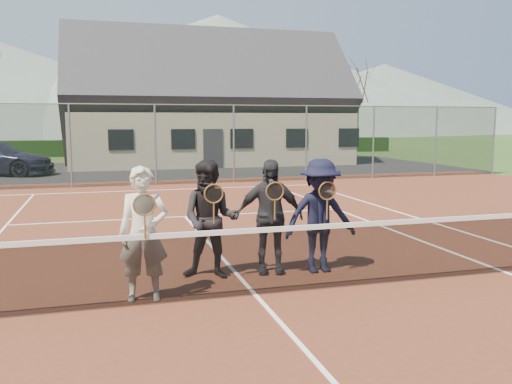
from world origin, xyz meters
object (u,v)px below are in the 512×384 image
player_a (144,234)px  player_d (320,216)px  player_b (210,220)px  player_c (269,216)px  clubhouse (207,93)px  tennis_net (256,259)px

player_a → player_d: bearing=12.7°
player_b → player_c: size_ratio=1.00×
player_a → player_d: size_ratio=1.00×
player_a → clubhouse: bearing=77.0°
tennis_net → player_d: size_ratio=6.49×
tennis_net → player_c: bearing=63.2°
tennis_net → clubhouse: 24.57m
clubhouse → player_c: 23.42m
player_b → player_d: bearing=-5.1°
clubhouse → player_d: 23.49m
tennis_net → player_b: player_b is taller
player_a → player_c: (2.00, 0.80, -0.00)m
player_b → player_d: 1.73m
clubhouse → player_a: clubhouse is taller
clubhouse → player_d: clubhouse is taller
clubhouse → player_b: size_ratio=8.67×
player_a → player_d: (2.78, 0.63, -0.00)m
player_d → player_a: bearing=-167.3°
player_a → player_b: 1.31m
player_b → player_a: bearing=-143.4°
tennis_net → player_c: player_c is taller
player_d → tennis_net: bearing=-146.5°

